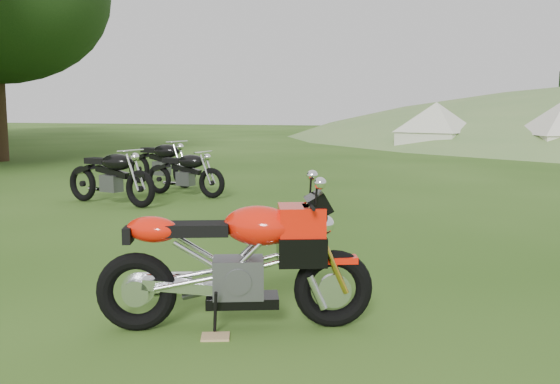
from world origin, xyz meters
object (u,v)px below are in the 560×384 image
(vintage_moto_c, at_px, (185,172))
(tent_left, at_px, (436,124))
(sport_motorcycle, at_px, (235,252))
(vintage_moto_b, at_px, (110,175))
(plywood_board, at_px, (215,337))
(vintage_moto_d, at_px, (161,161))

(vintage_moto_c, bearing_deg, tent_left, 88.87)
(sport_motorcycle, bearing_deg, vintage_moto_b, 109.70)
(vintage_moto_b, bearing_deg, plywood_board, -36.81)
(plywood_board, bearing_deg, sport_motorcycle, 75.35)
(sport_motorcycle, height_order, plywood_board, sport_motorcycle)
(vintage_moto_b, bearing_deg, sport_motorcycle, -35.08)
(sport_motorcycle, xyz_separation_m, vintage_moto_b, (-4.81, 5.36, -0.08))
(sport_motorcycle, relative_size, vintage_moto_c, 1.11)
(tent_left, bearing_deg, vintage_moto_d, -88.27)
(vintage_moto_b, height_order, tent_left, tent_left)
(vintage_moto_c, relative_size, vintage_moto_d, 0.88)
(sport_motorcycle, bearing_deg, plywood_board, -126.87)
(plywood_board, height_order, vintage_moto_b, vintage_moto_b)
(sport_motorcycle, distance_m, plywood_board, 0.68)
(vintage_moto_b, relative_size, tent_left, 0.81)
(sport_motorcycle, relative_size, plywood_board, 9.65)
(vintage_moto_b, xyz_separation_m, tent_left, (4.32, 18.09, 0.58))
(vintage_moto_b, height_order, vintage_moto_d, vintage_moto_d)
(plywood_board, xyz_separation_m, tent_left, (-0.43, 23.71, 1.13))
(sport_motorcycle, height_order, vintage_moto_b, sport_motorcycle)
(sport_motorcycle, bearing_deg, vintage_moto_c, 98.34)
(vintage_moto_c, relative_size, tent_left, 0.73)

